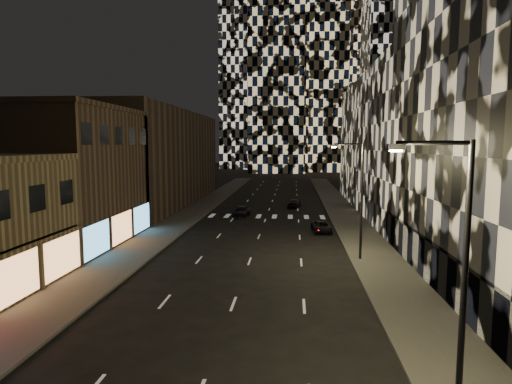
% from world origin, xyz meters
% --- Properties ---
extents(sidewalk_left, '(4.00, 120.00, 0.15)m').
position_xyz_m(sidewalk_left, '(-10.00, 50.00, 0.07)').
color(sidewalk_left, '#47443F').
rests_on(sidewalk_left, ground).
extents(sidewalk_right, '(4.00, 120.00, 0.15)m').
position_xyz_m(sidewalk_right, '(10.00, 50.00, 0.07)').
color(sidewalk_right, '#47443F').
rests_on(sidewalk_right, ground).
extents(curb_left, '(0.20, 120.00, 0.15)m').
position_xyz_m(curb_left, '(-7.90, 50.00, 0.07)').
color(curb_left, '#4C4C47').
rests_on(curb_left, ground).
extents(curb_right, '(0.20, 120.00, 0.15)m').
position_xyz_m(curb_right, '(7.90, 50.00, 0.07)').
color(curb_right, '#4C4C47').
rests_on(curb_right, ground).
extents(retail_brown, '(10.00, 15.00, 12.00)m').
position_xyz_m(retail_brown, '(-17.00, 33.50, 6.00)').
color(retail_brown, brown).
rests_on(retail_brown, ground).
extents(retail_filler_left, '(10.00, 40.00, 14.00)m').
position_xyz_m(retail_filler_left, '(-17.00, 60.00, 7.00)').
color(retail_filler_left, brown).
rests_on(retail_filler_left, ground).
extents(midrise_base, '(0.60, 25.00, 3.00)m').
position_xyz_m(midrise_base, '(12.30, 24.50, 1.50)').
color(midrise_base, '#383838').
rests_on(midrise_base, ground).
extents(midrise_filler_right, '(16.00, 40.00, 18.00)m').
position_xyz_m(midrise_filler_right, '(20.00, 57.00, 9.00)').
color(midrise_filler_right, '#232326').
rests_on(midrise_filler_right, ground).
extents(tower_right_mid, '(20.00, 20.00, 100.00)m').
position_xyz_m(tower_right_mid, '(35.00, 135.00, 50.00)').
color(tower_right_mid, black).
rests_on(tower_right_mid, ground).
extents(tower_left_back, '(24.00, 24.00, 120.00)m').
position_xyz_m(tower_left_back, '(-12.00, 165.00, 60.00)').
color(tower_left_back, black).
rests_on(tower_left_back, ground).
extents(tower_center_low, '(18.00, 18.00, 95.00)m').
position_xyz_m(tower_center_low, '(-2.00, 140.00, 47.50)').
color(tower_center_low, black).
rests_on(tower_center_low, ground).
extents(streetlight_near, '(2.55, 0.25, 9.00)m').
position_xyz_m(streetlight_near, '(8.35, 10.00, 5.35)').
color(streetlight_near, black).
rests_on(streetlight_near, sidewalk_right).
extents(streetlight_far, '(2.55, 0.25, 9.00)m').
position_xyz_m(streetlight_far, '(8.35, 30.00, 5.35)').
color(streetlight_far, black).
rests_on(streetlight_far, sidewalk_right).
extents(car_dark_midlane, '(2.13, 4.20, 1.37)m').
position_xyz_m(car_dark_midlane, '(-3.15, 49.65, 0.68)').
color(car_dark_midlane, black).
rests_on(car_dark_midlane, ground).
extents(car_dark_oncoming, '(2.11, 4.19, 1.17)m').
position_xyz_m(car_dark_oncoming, '(3.50, 58.40, 0.58)').
color(car_dark_oncoming, black).
rests_on(car_dark_oncoming, ground).
extents(car_dark_rightlane, '(2.20, 4.10, 1.09)m').
position_xyz_m(car_dark_rightlane, '(6.29, 40.63, 0.55)').
color(car_dark_rightlane, black).
rests_on(car_dark_rightlane, ground).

